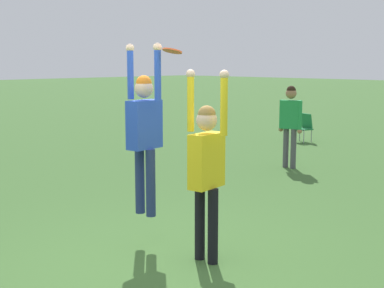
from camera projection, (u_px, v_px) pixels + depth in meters
The scene contains 6 objects.
ground_plane at pixel (158, 260), 6.24m from camera, with size 120.00×120.00×0.00m, color #3D662D.
person_jumping at pixel (144, 126), 6.55m from camera, with size 0.61×0.48×2.12m.
person_defending at pixel (207, 161), 6.03m from camera, with size 0.61×0.48×2.21m.
frisbee at pixel (172, 51), 6.16m from camera, with size 0.23×0.23×0.07m.
camping_chair_1 at pixel (304, 126), 15.36m from camera, with size 0.60×0.64×0.81m.
person_spectator_near at pixel (290, 118), 11.50m from camera, with size 0.59×0.34×1.78m.
Camera 1 is at (4.45, -3.98, 2.30)m, focal length 50.00 mm.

